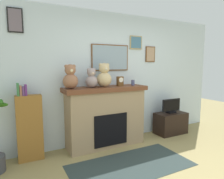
{
  "coord_description": "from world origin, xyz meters",
  "views": [
    {
      "loc": [
        -2.04,
        -1.69,
        1.58
      ],
      "look_at": [
        -0.26,
        1.71,
        1.1
      ],
      "focal_mm": 32.19,
      "sensor_mm": 36.0,
      "label": 1
    }
  ],
  "objects_px": {
    "bookshelf": "(29,127)",
    "mantel_clock": "(120,81)",
    "candle_jar": "(133,83)",
    "teddy_bear_tan": "(104,76)",
    "teddy_bear_cream": "(91,79)",
    "fireplace": "(106,116)",
    "television": "(171,106)",
    "teddy_bear_grey": "(70,78)",
    "tv_stand": "(171,123)"
  },
  "relations": [
    {
      "from": "teddy_bear_grey",
      "to": "teddy_bear_tan",
      "type": "distance_m",
      "value": 0.64
    },
    {
      "from": "fireplace",
      "to": "mantel_clock",
      "type": "distance_m",
      "value": 0.73
    },
    {
      "from": "candle_jar",
      "to": "teddy_bear_tan",
      "type": "xyz_separation_m",
      "value": [
        -0.64,
        -0.0,
        0.15
      ]
    },
    {
      "from": "fireplace",
      "to": "teddy_bear_cream",
      "type": "xyz_separation_m",
      "value": [
        -0.29,
        -0.02,
        0.73
      ]
    },
    {
      "from": "television",
      "to": "teddy_bear_tan",
      "type": "relative_size",
      "value": 1.11
    },
    {
      "from": "mantel_clock",
      "to": "teddy_bear_cream",
      "type": "height_order",
      "value": "teddy_bear_cream"
    },
    {
      "from": "television",
      "to": "tv_stand",
      "type": "bearing_deg",
      "value": 90.0
    },
    {
      "from": "television",
      "to": "teddy_bear_cream",
      "type": "xyz_separation_m",
      "value": [
        -1.91,
        0.05,
        0.69
      ]
    },
    {
      "from": "tv_stand",
      "to": "bookshelf",
      "type": "bearing_deg",
      "value": 178.08
    },
    {
      "from": "mantel_clock",
      "to": "teddy_bear_tan",
      "type": "bearing_deg",
      "value": 179.89
    },
    {
      "from": "television",
      "to": "teddy_bear_tan",
      "type": "xyz_separation_m",
      "value": [
        -1.66,
        0.05,
        0.73
      ]
    },
    {
      "from": "mantel_clock",
      "to": "teddy_bear_cream",
      "type": "bearing_deg",
      "value": 179.92
    },
    {
      "from": "candle_jar",
      "to": "teddy_bear_cream",
      "type": "bearing_deg",
      "value": -179.97
    },
    {
      "from": "candle_jar",
      "to": "teddy_bear_tan",
      "type": "height_order",
      "value": "teddy_bear_tan"
    },
    {
      "from": "television",
      "to": "mantel_clock",
      "type": "xyz_separation_m",
      "value": [
        -1.31,
        0.05,
        0.62
      ]
    },
    {
      "from": "television",
      "to": "teddy_bear_tan",
      "type": "distance_m",
      "value": 1.81
    },
    {
      "from": "teddy_bear_cream",
      "to": "teddy_bear_tan",
      "type": "distance_m",
      "value": 0.26
    },
    {
      "from": "bookshelf",
      "to": "mantel_clock",
      "type": "height_order",
      "value": "mantel_clock"
    },
    {
      "from": "fireplace",
      "to": "tv_stand",
      "type": "height_order",
      "value": "fireplace"
    },
    {
      "from": "tv_stand",
      "to": "teddy_bear_grey",
      "type": "relative_size",
      "value": 1.69
    },
    {
      "from": "candle_jar",
      "to": "mantel_clock",
      "type": "xyz_separation_m",
      "value": [
        -0.3,
        -0.0,
        0.04
      ]
    },
    {
      "from": "television",
      "to": "teddy_bear_grey",
      "type": "xyz_separation_m",
      "value": [
        -2.3,
        0.05,
        0.72
      ]
    },
    {
      "from": "fireplace",
      "to": "television",
      "type": "distance_m",
      "value": 1.62
    },
    {
      "from": "fireplace",
      "to": "bookshelf",
      "type": "relative_size",
      "value": 1.25
    },
    {
      "from": "teddy_bear_grey",
      "to": "mantel_clock",
      "type": "bearing_deg",
      "value": -0.04
    },
    {
      "from": "candle_jar",
      "to": "teddy_bear_grey",
      "type": "distance_m",
      "value": 1.29
    },
    {
      "from": "television",
      "to": "teddy_bear_cream",
      "type": "distance_m",
      "value": 2.03
    },
    {
      "from": "fireplace",
      "to": "tv_stand",
      "type": "xyz_separation_m",
      "value": [
        1.62,
        -0.07,
        -0.34
      ]
    },
    {
      "from": "bookshelf",
      "to": "candle_jar",
      "type": "bearing_deg",
      "value": -1.39
    },
    {
      "from": "fireplace",
      "to": "mantel_clock",
      "type": "height_order",
      "value": "mantel_clock"
    },
    {
      "from": "fireplace",
      "to": "candle_jar",
      "type": "xyz_separation_m",
      "value": [
        0.61,
        -0.02,
        0.63
      ]
    },
    {
      "from": "tv_stand",
      "to": "teddy_bear_grey",
      "type": "xyz_separation_m",
      "value": [
        -2.3,
        0.05,
        1.11
      ]
    },
    {
      "from": "fireplace",
      "to": "teddy_bear_cream",
      "type": "height_order",
      "value": "teddy_bear_cream"
    },
    {
      "from": "bookshelf",
      "to": "television",
      "type": "relative_size",
      "value": 2.58
    },
    {
      "from": "bookshelf",
      "to": "teddy_bear_grey",
      "type": "height_order",
      "value": "teddy_bear_grey"
    },
    {
      "from": "bookshelf",
      "to": "tv_stand",
      "type": "bearing_deg",
      "value": -1.92
    },
    {
      "from": "teddy_bear_tan",
      "to": "candle_jar",
      "type": "bearing_deg",
      "value": 0.05
    },
    {
      "from": "fireplace",
      "to": "mantel_clock",
      "type": "xyz_separation_m",
      "value": [
        0.31,
        -0.02,
        0.67
      ]
    },
    {
      "from": "mantel_clock",
      "to": "bookshelf",
      "type": "bearing_deg",
      "value": 178.31
    },
    {
      "from": "candle_jar",
      "to": "fireplace",
      "type": "bearing_deg",
      "value": 178.33
    },
    {
      "from": "television",
      "to": "teddy_bear_cream",
      "type": "relative_size",
      "value": 1.4
    },
    {
      "from": "mantel_clock",
      "to": "teddy_bear_tan",
      "type": "height_order",
      "value": "teddy_bear_tan"
    },
    {
      "from": "fireplace",
      "to": "bookshelf",
      "type": "distance_m",
      "value": 1.37
    },
    {
      "from": "teddy_bear_grey",
      "to": "teddy_bear_cream",
      "type": "distance_m",
      "value": 0.39
    },
    {
      "from": "tv_stand",
      "to": "teddy_bear_tan",
      "type": "relative_size",
      "value": 1.59
    },
    {
      "from": "fireplace",
      "to": "teddy_bear_tan",
      "type": "bearing_deg",
      "value": -152.47
    },
    {
      "from": "fireplace",
      "to": "bookshelf",
      "type": "xyz_separation_m",
      "value": [
        -1.37,
        0.03,
        -0.02
      ]
    },
    {
      "from": "teddy_bear_grey",
      "to": "bookshelf",
      "type": "bearing_deg",
      "value": 175.97
    },
    {
      "from": "bookshelf",
      "to": "teddy_bear_grey",
      "type": "relative_size",
      "value": 3.04
    },
    {
      "from": "fireplace",
      "to": "television",
      "type": "relative_size",
      "value": 3.23
    }
  ]
}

